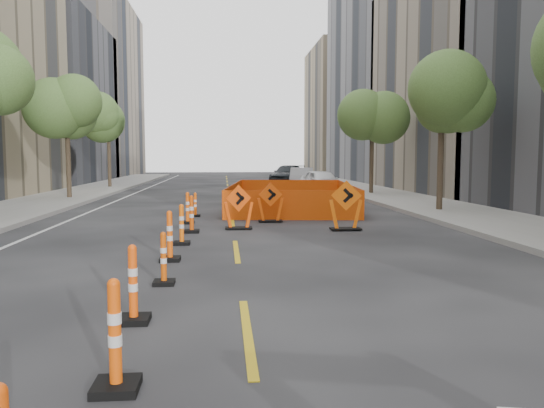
{
  "coord_description": "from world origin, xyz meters",
  "views": [
    {
      "loc": [
        -0.29,
        -8.66,
        2.27
      ],
      "look_at": [
        0.9,
        4.39,
        1.1
      ],
      "focal_mm": 35.0,
      "sensor_mm": 36.0,
      "label": 1
    }
  ],
  "objects": [
    {
      "name": "parked_car_near",
      "position": [
        5.67,
        23.4,
        0.74
      ],
      "size": [
        2.4,
        4.58,
        1.48
      ],
      "primitive_type": "imported",
      "rotation": [
        0.0,
        0.0,
        0.15
      ],
      "color": "white",
      "rests_on": "ground"
    },
    {
      "name": "bld_left_e",
      "position": [
        -17.0,
        55.6,
        10.0
      ],
      "size": [
        12.0,
        20.0,
        20.0
      ],
      "primitive_type": "cube",
      "color": "gray",
      "rests_on": "ground"
    },
    {
      "name": "ground_plane",
      "position": [
        0.0,
        0.0,
        0.0
      ],
      "size": [
        140.0,
        140.0,
        0.0
      ],
      "primitive_type": "plane",
      "color": "black"
    },
    {
      "name": "bld_right_e",
      "position": [
        17.0,
        58.6,
        8.0
      ],
      "size": [
        12.0,
        14.0,
        16.0
      ],
      "primitive_type": "cube",
      "color": "tan",
      "rests_on": "ground"
    },
    {
      "name": "tree_r_b",
      "position": [
        8.4,
        12.0,
        4.53
      ],
      "size": [
        2.8,
        2.8,
        5.95
      ],
      "color": "#382B1E",
      "rests_on": "ground"
    },
    {
      "name": "channelizer_4",
      "position": [
        -1.47,
        2.91,
        0.55
      ],
      "size": [
        0.44,
        0.44,
        1.11
      ],
      "primitive_type": null,
      "color": "#FF560A",
      "rests_on": "ground"
    },
    {
      "name": "safety_fence",
      "position": [
        2.65,
        14.33,
        0.54
      ],
      "size": [
        5.96,
        9.09,
        1.07
      ],
      "primitive_type": null,
      "rotation": [
        0.0,
        0.0,
        -0.11
      ],
      "color": "#D74A0B",
      "rests_on": "ground"
    },
    {
      "name": "channelizer_7",
      "position": [
        -1.52,
        9.4,
        0.54
      ],
      "size": [
        0.43,
        0.43,
        1.08
      ],
      "primitive_type": null,
      "color": "#F6550A",
      "rests_on": "ground"
    },
    {
      "name": "parked_car_mid",
      "position": [
        5.2,
        28.45,
        0.75
      ],
      "size": [
        2.31,
        4.74,
        1.5
      ],
      "primitive_type": "imported",
      "rotation": [
        0.0,
        0.0,
        -0.17
      ],
      "color": "#97969B",
      "rests_on": "ground"
    },
    {
      "name": "chevron_sign_center",
      "position": [
        1.31,
        9.56,
        0.69
      ],
      "size": [
        0.97,
        0.64,
        1.38
      ],
      "primitive_type": null,
      "rotation": [
        0.0,
        0.0,
        0.09
      ],
      "color": "#DA4709",
      "rests_on": "ground"
    },
    {
      "name": "parked_car_far",
      "position": [
        5.07,
        35.48,
        0.77
      ],
      "size": [
        3.91,
        5.76,
        1.55
      ],
      "primitive_type": "imported",
      "rotation": [
        0.0,
        0.0,
        -0.36
      ],
      "color": "black",
      "rests_on": "ground"
    },
    {
      "name": "chevron_sign_left",
      "position": [
        0.16,
        7.84,
        0.7
      ],
      "size": [
        1.08,
        0.87,
        1.4
      ],
      "primitive_type": null,
      "rotation": [
        0.0,
        0.0,
        0.38
      ],
      "color": "#E54709",
      "rests_on": "ground"
    },
    {
      "name": "bld_right_c",
      "position": [
        17.0,
        23.8,
        7.0
      ],
      "size": [
        12.0,
        16.0,
        14.0
      ],
      "primitive_type": "cube",
      "color": "gray",
      "rests_on": "ground"
    },
    {
      "name": "channelizer_3",
      "position": [
        -1.36,
        0.75,
        0.47
      ],
      "size": [
        0.37,
        0.37,
        0.95
      ],
      "primitive_type": null,
      "color": "#D74D09",
      "rests_on": "ground"
    },
    {
      "name": "tree_l_c",
      "position": [
        -8.4,
        20.0,
        4.53
      ],
      "size": [
        2.8,
        2.8,
        5.95
      ],
      "color": "#382B1E",
      "rests_on": "ground"
    },
    {
      "name": "tree_r_c",
      "position": [
        8.4,
        22.0,
        4.53
      ],
      "size": [
        2.8,
        2.8,
        5.95
      ],
      "color": "#382B1E",
      "rests_on": "ground"
    },
    {
      "name": "sidewalk_right",
      "position": [
        9.0,
        12.0,
        0.07
      ],
      "size": [
        4.0,
        90.0,
        0.15
      ],
      "primitive_type": "cube",
      "color": "gray",
      "rests_on": "ground"
    },
    {
      "name": "channelizer_8",
      "position": [
        -1.38,
        11.56,
        0.46
      ],
      "size": [
        0.36,
        0.36,
        0.92
      ],
      "primitive_type": null,
      "color": "#FF5E0A",
      "rests_on": "ground"
    },
    {
      "name": "bld_left_d",
      "position": [
        -17.0,
        39.2,
        7.0
      ],
      "size": [
        12.0,
        16.0,
        14.0
      ],
      "primitive_type": "cube",
      "color": "#4C4C51",
      "rests_on": "ground"
    },
    {
      "name": "channelizer_1",
      "position": [
        -1.35,
        -3.57,
        0.56
      ],
      "size": [
        0.44,
        0.44,
        1.12
      ],
      "primitive_type": null,
      "color": "#EE510A",
      "rests_on": "ground"
    },
    {
      "name": "channelizer_2",
      "position": [
        -1.54,
        -1.41,
        0.54
      ],
      "size": [
        0.43,
        0.43,
        1.09
      ],
      "primitive_type": null,
      "color": "#FF4F0A",
      "rests_on": "ground"
    },
    {
      "name": "channelizer_5",
      "position": [
        -1.38,
        5.08,
        0.53
      ],
      "size": [
        0.42,
        0.42,
        1.06
      ],
      "primitive_type": null,
      "color": "#FF640A",
      "rests_on": "ground"
    },
    {
      "name": "bld_right_d",
      "position": [
        17.0,
        40.2,
        10.0
      ],
      "size": [
        12.0,
        18.0,
        20.0
      ],
      "primitive_type": "cube",
      "color": "gray",
      "rests_on": "ground"
    },
    {
      "name": "tree_l_d",
      "position": [
        -8.4,
        30.0,
        4.53
      ],
      "size": [
        2.8,
        2.8,
        5.95
      ],
      "color": "#382B1E",
      "rests_on": "ground"
    },
    {
      "name": "channelizer_6",
      "position": [
        -1.26,
        7.24,
        0.56
      ],
      "size": [
        0.44,
        0.44,
        1.12
      ],
      "primitive_type": null,
      "color": "#D64809",
      "rests_on": "ground"
    },
    {
      "name": "chevron_sign_right",
      "position": [
        3.45,
        7.31,
        0.77
      ],
      "size": [
        1.17,
        0.9,
        1.55
      ],
      "primitive_type": null,
      "rotation": [
        0.0,
        0.0,
        -0.31
      ],
      "color": "#E55A09",
      "rests_on": "ground"
    }
  ]
}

